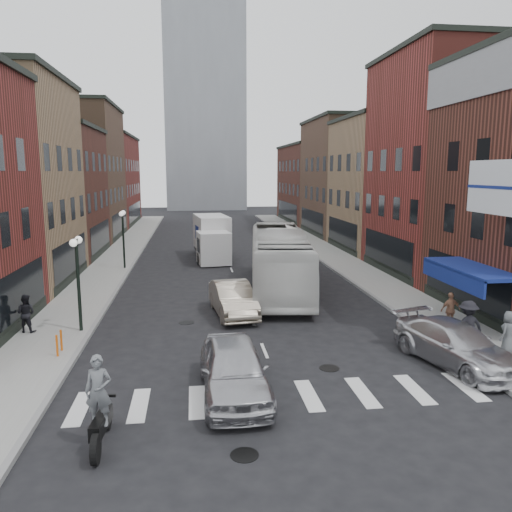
# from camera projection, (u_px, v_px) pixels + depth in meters

# --- Properties ---
(ground) EXTENTS (160.00, 160.00, 0.00)m
(ground) POSITION_uv_depth(u_px,v_px,m) (268.00, 360.00, 18.12)
(ground) COLOR black
(ground) RESTS_ON ground
(sidewalk_left) EXTENTS (3.00, 74.00, 0.15)m
(sidewalk_left) POSITION_uv_depth(u_px,v_px,m) (117.00, 259.00, 38.56)
(sidewalk_left) COLOR gray
(sidewalk_left) RESTS_ON ground
(sidewalk_right) EXTENTS (3.00, 74.00, 0.15)m
(sidewalk_right) POSITION_uv_depth(u_px,v_px,m) (331.00, 255.00, 40.68)
(sidewalk_right) COLOR gray
(sidewalk_right) RESTS_ON ground
(curb_left) EXTENTS (0.20, 74.00, 0.16)m
(curb_left) POSITION_uv_depth(u_px,v_px,m) (137.00, 260.00, 38.76)
(curb_left) COLOR gray
(curb_left) RESTS_ON ground
(curb_right) EXTENTS (0.20, 74.00, 0.16)m
(curb_right) POSITION_uv_depth(u_px,v_px,m) (313.00, 256.00, 40.51)
(curb_right) COLOR gray
(curb_right) RESTS_ON ground
(crosswalk_stripes) EXTENTS (12.00, 2.20, 0.01)m
(crosswalk_stripes) POSITION_uv_depth(u_px,v_px,m) (283.00, 397.00, 15.18)
(crosswalk_stripes) COLOR silver
(crosswalk_stripes) RESTS_ON ground
(bldg_left_mid_b) EXTENTS (10.30, 10.20, 10.30)m
(bldg_left_mid_b) POSITION_uv_depth(u_px,v_px,m) (32.00, 193.00, 38.85)
(bldg_left_mid_b) COLOR #4D251B
(bldg_left_mid_b) RESTS_ON ground
(bldg_left_far_a) EXTENTS (10.30, 12.20, 13.30)m
(bldg_left_far_a) POSITION_uv_depth(u_px,v_px,m) (66.00, 173.00, 49.36)
(bldg_left_far_a) COLOR brown
(bldg_left_far_a) RESTS_ON ground
(bldg_left_far_b) EXTENTS (10.30, 16.20, 11.30)m
(bldg_left_far_b) POSITION_uv_depth(u_px,v_px,m) (94.00, 180.00, 63.22)
(bldg_left_far_b) COLOR maroon
(bldg_left_far_b) RESTS_ON ground
(bldg_right_mid_a) EXTENTS (10.30, 10.20, 14.30)m
(bldg_right_mid_a) POSITION_uv_depth(u_px,v_px,m) (464.00, 166.00, 32.48)
(bldg_right_mid_a) COLOR maroon
(bldg_right_mid_a) RESTS_ON ground
(bldg_right_mid_b) EXTENTS (10.30, 10.20, 11.30)m
(bldg_right_mid_b) POSITION_uv_depth(u_px,v_px,m) (400.00, 185.00, 42.51)
(bldg_right_mid_b) COLOR #A07D58
(bldg_right_mid_b) RESTS_ON ground
(bldg_right_far_a) EXTENTS (10.30, 12.20, 12.30)m
(bldg_right_far_a) POSITION_uv_depth(u_px,v_px,m) (358.00, 177.00, 53.19)
(bldg_right_far_a) COLOR brown
(bldg_right_far_a) RESTS_ON ground
(bldg_right_far_b) EXTENTS (10.30, 16.20, 10.30)m
(bldg_right_far_b) POSITION_uv_depth(u_px,v_px,m) (324.00, 184.00, 67.05)
(bldg_right_far_b) COLOR #4D251B
(bldg_right_far_b) RESTS_ON ground
(awning_blue) EXTENTS (1.80, 5.00, 0.78)m
(awning_blue) POSITION_uv_depth(u_px,v_px,m) (467.00, 270.00, 21.24)
(awning_blue) COLOR navy
(awning_blue) RESTS_ON ground
(billboard_sign) EXTENTS (1.52, 3.00, 3.70)m
(billboard_sign) POSITION_uv_depth(u_px,v_px,m) (494.00, 189.00, 18.65)
(billboard_sign) COLOR black
(billboard_sign) RESTS_ON ground
(distant_tower) EXTENTS (14.00, 14.00, 50.00)m
(distant_tower) POSITION_uv_depth(u_px,v_px,m) (204.00, 69.00, 90.21)
(distant_tower) COLOR #9399A0
(distant_tower) RESTS_ON ground
(streetlamp_near) EXTENTS (0.32, 1.22, 4.11)m
(streetlamp_near) POSITION_uv_depth(u_px,v_px,m) (77.00, 266.00, 20.62)
(streetlamp_near) COLOR black
(streetlamp_near) RESTS_ON ground
(streetlamp_far) EXTENTS (0.32, 1.22, 4.11)m
(streetlamp_far) POSITION_uv_depth(u_px,v_px,m) (123.00, 228.00, 34.31)
(streetlamp_far) COLOR black
(streetlamp_far) RESTS_ON ground
(bike_rack) EXTENTS (0.08, 0.68, 0.80)m
(bike_rack) POSITION_uv_depth(u_px,v_px,m) (59.00, 343.00, 18.35)
(bike_rack) COLOR #D8590C
(bike_rack) RESTS_ON sidewalk_left
(box_truck) EXTENTS (2.91, 7.85, 3.32)m
(box_truck) POSITION_uv_depth(u_px,v_px,m) (212.00, 238.00, 38.89)
(box_truck) COLOR silver
(box_truck) RESTS_ON ground
(motorcycle_rider) EXTENTS (0.69, 2.35, 2.39)m
(motorcycle_rider) POSITION_uv_depth(u_px,v_px,m) (100.00, 404.00, 12.27)
(motorcycle_rider) COLOR black
(motorcycle_rider) RESTS_ON ground
(transit_bus) EXTENTS (4.52, 13.03, 3.56)m
(transit_bus) POSITION_uv_depth(u_px,v_px,m) (279.00, 260.00, 28.50)
(transit_bus) COLOR silver
(transit_bus) RESTS_ON ground
(sedan_left_near) EXTENTS (2.09, 4.99, 1.69)m
(sedan_left_near) POSITION_uv_depth(u_px,v_px,m) (234.00, 369.00, 15.16)
(sedan_left_near) COLOR #B6B6BB
(sedan_left_near) RESTS_ON ground
(sedan_left_far) EXTENTS (2.20, 4.92, 1.57)m
(sedan_left_far) POSITION_uv_depth(u_px,v_px,m) (233.00, 299.00, 23.75)
(sedan_left_far) COLOR #BEAF9A
(sedan_left_far) RESTS_ON ground
(curb_car) EXTENTS (3.34, 5.51, 1.49)m
(curb_car) POSITION_uv_depth(u_px,v_px,m) (455.00, 344.00, 17.61)
(curb_car) COLOR silver
(curb_car) RESTS_ON ground
(ped_left_solo) EXTENTS (0.87, 0.63, 1.61)m
(ped_left_solo) POSITION_uv_depth(u_px,v_px,m) (26.00, 313.00, 20.74)
(ped_left_solo) COLOR black
(ped_left_solo) RESTS_ON sidewalk_left
(ped_right_a) EXTENTS (1.31, 0.74, 1.94)m
(ped_right_a) POSITION_uv_depth(u_px,v_px,m) (467.00, 326.00, 18.46)
(ped_right_a) COLOR black
(ped_right_a) RESTS_ON sidewalk_right
(ped_right_b) EXTENTS (0.93, 0.51, 1.54)m
(ped_right_b) POSITION_uv_depth(u_px,v_px,m) (451.00, 310.00, 21.36)
(ped_right_b) COLOR #97674D
(ped_right_b) RESTS_ON sidewalk_right
(ped_right_c) EXTENTS (0.92, 0.79, 1.59)m
(ped_right_c) POSITION_uv_depth(u_px,v_px,m) (509.00, 332.00, 18.33)
(ped_right_c) COLOR #5A5D61
(ped_right_c) RESTS_ON sidewalk_right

